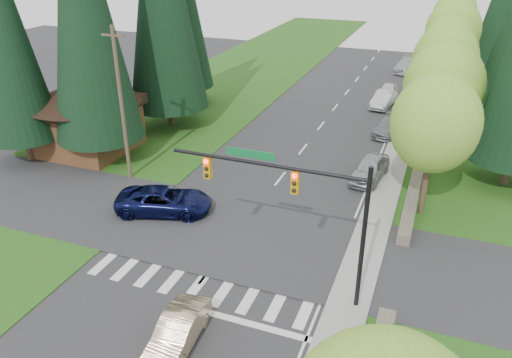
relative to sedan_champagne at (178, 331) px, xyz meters
The scene contains 27 objects.
ground 1.22m from the sedan_champagne, 163.54° to the left, with size 120.00×120.00×0.00m, color #28282B.
grass_east 23.59m from the sedan_champagne, 59.37° to the left, with size 14.00×110.00×0.06m, color #2C5115.
grass_west 24.65m from the sedan_champagne, 124.58° to the left, with size 14.00×110.00×0.06m, color #2C5115.
cross_street 8.38m from the sedan_champagne, 96.78° to the left, with size 120.00×8.00×0.10m, color #28282B.
sidewalk_east 23.07m from the sedan_champagne, 75.14° to the left, with size 1.80×80.00×0.13m, color gray.
curb_east 22.87m from the sedan_champagne, 77.20° to the left, with size 0.20×80.00×0.13m, color gray.
stone_wall_north 31.24m from the sedan_champagne, 75.89° to the left, with size 0.70×40.00×0.70m, color #4C4438.
traffic_signal 7.29m from the sedan_champagne, 54.76° to the left, with size 8.70×0.37×6.80m.
brown_building 22.26m from the sedan_champagne, 136.27° to the left, with size 8.40×8.40×5.40m.
utility_pole 16.77m from the sedan_champagne, 130.47° to the left, with size 1.60×0.24×10.00m.
decid_tree_0 17.21m from the sedan_champagne, 60.11° to the left, with size 4.80×4.80×8.37m.
decid_tree_1 23.43m from the sedan_champagne, 68.67° to the left, with size 5.20×5.20×8.80m.
decid_tree_2 29.90m from the sedan_champagne, 74.00° to the left, with size 5.00×5.00×8.82m.
decid_tree_3 36.58m from the sedan_champagne, 76.90° to the left, with size 5.00×5.00×8.55m.
decid_tree_4 43.44m from the sedan_champagne, 78.88° to the left, with size 5.40×5.40×9.18m.
decid_tree_5 50.19m from the sedan_champagne, 80.65° to the left, with size 4.80×4.80×8.30m.
decid_tree_6 57.13m from the sedan_champagne, 81.70° to the left, with size 5.20×5.20×8.86m.
conifer_w_a 22.42m from the sedan_champagne, 134.38° to the left, with size 6.12×6.12×19.80m.
conifer_w_b 26.58m from the sedan_champagne, 132.88° to the left, with size 5.44×5.44×17.80m.
conifer_w_d 24.21m from the sedan_champagne, 147.08° to the left, with size 5.10×5.10×16.80m.
sedan_champagne is the anchor object (origin of this frame).
suv_navy 10.83m from the sedan_champagne, 123.13° to the left, with size 2.55×5.54×1.54m, color #0B0F38.
parked_car_a 18.41m from the sedan_champagne, 75.49° to the left, with size 1.81×4.50×1.53m, color #A7A8AC.
parked_car_b 27.25m from the sedan_champagne, 80.25° to the left, with size 1.79×4.41×1.28m, color gray.
parked_car_c 34.18m from the sedan_champagne, 84.61° to the left, with size 1.57×4.50×1.48m, color silver.
parked_car_d 37.40m from the sedan_champagne, 85.07° to the left, with size 1.61×4.00×1.36m, color silver.
parked_car_e 49.00m from the sedan_champagne, 85.53° to the left, with size 2.20×5.41×1.57m, color #B0B0B5.
Camera 1 is at (9.28, -13.23, 14.79)m, focal length 35.00 mm.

